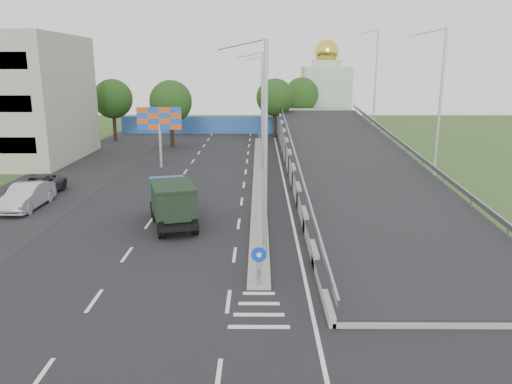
{
  "coord_description": "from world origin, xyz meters",
  "views": [
    {
      "loc": [
        0.01,
        -16.96,
        8.97
      ],
      "look_at": [
        -0.18,
        10.03,
        2.2
      ],
      "focal_mm": 35.0,
      "sensor_mm": 36.0,
      "label": 1
    }
  ],
  "objects_px": {
    "lamp_post_far": "(260,93)",
    "billboard": "(159,122)",
    "parked_car_c": "(35,187)",
    "sign_bollard": "(259,266)",
    "church": "(325,92)",
    "dump_truck": "(172,201)",
    "lamp_post_near": "(262,138)",
    "lamp_post_mid": "(261,105)",
    "parked_car_b": "(27,196)"
  },
  "relations": [
    {
      "from": "lamp_post_mid",
      "to": "dump_truck",
      "type": "height_order",
      "value": "lamp_post_mid"
    },
    {
      "from": "lamp_post_mid",
      "to": "lamp_post_far",
      "type": "xyz_separation_m",
      "value": [
        0.0,
        20.0,
        0.0
      ]
    },
    {
      "from": "parked_car_c",
      "to": "dump_truck",
      "type": "bearing_deg",
      "value": -25.76
    },
    {
      "from": "billboard",
      "to": "parked_car_b",
      "type": "distance_m",
      "value": 15.42
    },
    {
      "from": "lamp_post_far",
      "to": "dump_truck",
      "type": "relative_size",
      "value": 1.62
    },
    {
      "from": "billboard",
      "to": "sign_bollard",
      "type": "bearing_deg",
      "value": -70.79
    },
    {
      "from": "lamp_post_near",
      "to": "dump_truck",
      "type": "distance_m",
      "value": 8.42
    },
    {
      "from": "church",
      "to": "parked_car_c",
      "type": "relative_size",
      "value": 2.57
    },
    {
      "from": "dump_truck",
      "to": "sign_bollard",
      "type": "bearing_deg",
      "value": -76.71
    },
    {
      "from": "billboard",
      "to": "lamp_post_far",
      "type": "bearing_deg",
      "value": 63.16
    },
    {
      "from": "lamp_post_mid",
      "to": "church",
      "type": "bearing_deg",
      "value": 73.78
    },
    {
      "from": "lamp_post_far",
      "to": "billboard",
      "type": "distance_m",
      "value": 20.24
    },
    {
      "from": "lamp_post_near",
      "to": "lamp_post_far",
      "type": "bearing_deg",
      "value": 90.0
    },
    {
      "from": "sign_bollard",
      "to": "parked_car_b",
      "type": "relative_size",
      "value": 0.33
    },
    {
      "from": "lamp_post_mid",
      "to": "dump_truck",
      "type": "distance_m",
      "value": 16.48
    },
    {
      "from": "lamp_post_mid",
      "to": "lamp_post_far",
      "type": "distance_m",
      "value": 20.0
    },
    {
      "from": "lamp_post_near",
      "to": "billboard",
      "type": "height_order",
      "value": "lamp_post_near"
    },
    {
      "from": "lamp_post_near",
      "to": "lamp_post_mid",
      "type": "distance_m",
      "value": 20.0
    },
    {
      "from": "dump_truck",
      "to": "billboard",
      "type": "bearing_deg",
      "value": 86.27
    },
    {
      "from": "church",
      "to": "billboard",
      "type": "xyz_separation_m",
      "value": [
        -19.0,
        -32.0,
        -1.12
      ]
    },
    {
      "from": "sign_bollard",
      "to": "lamp_post_near",
      "type": "bearing_deg",
      "value": 88.36
    },
    {
      "from": "church",
      "to": "parked_car_c",
      "type": "bearing_deg",
      "value": -121.25
    },
    {
      "from": "lamp_post_near",
      "to": "church",
      "type": "bearing_deg",
      "value": 79.62
    },
    {
      "from": "parked_car_b",
      "to": "sign_bollard",
      "type": "bearing_deg",
      "value": -37.38
    },
    {
      "from": "lamp_post_mid",
      "to": "parked_car_b",
      "type": "xyz_separation_m",
      "value": [
        -15.22,
        -11.75,
        -4.97
      ]
    },
    {
      "from": "dump_truck",
      "to": "lamp_post_mid",
      "type": "bearing_deg",
      "value": 54.24
    },
    {
      "from": "sign_bollard",
      "to": "lamp_post_far",
      "type": "height_order",
      "value": "lamp_post_far"
    },
    {
      "from": "lamp_post_mid",
      "to": "billboard",
      "type": "distance_m",
      "value": 9.47
    },
    {
      "from": "lamp_post_near",
      "to": "lamp_post_mid",
      "type": "bearing_deg",
      "value": 90.0
    },
    {
      "from": "sign_bollard",
      "to": "parked_car_c",
      "type": "xyz_separation_m",
      "value": [
        -15.9,
        15.14,
        -0.29
      ]
    },
    {
      "from": "lamp_post_mid",
      "to": "parked_car_c",
      "type": "distance_m",
      "value": 18.91
    },
    {
      "from": "lamp_post_near",
      "to": "parked_car_c",
      "type": "xyz_separation_m",
      "value": [
        -16.01,
        11.31,
        -5.06
      ]
    },
    {
      "from": "lamp_post_far",
      "to": "parked_car_c",
      "type": "distance_m",
      "value": 33.24
    },
    {
      "from": "church",
      "to": "lamp_post_far",
      "type": "bearing_deg",
      "value": -125.24
    },
    {
      "from": "church",
      "to": "dump_truck",
      "type": "bearing_deg",
      "value": -107.1
    },
    {
      "from": "lamp_post_far",
      "to": "dump_truck",
      "type": "height_order",
      "value": "lamp_post_far"
    },
    {
      "from": "lamp_post_mid",
      "to": "billboard",
      "type": "relative_size",
      "value": 1.83
    },
    {
      "from": "lamp_post_far",
      "to": "parked_car_c",
      "type": "bearing_deg",
      "value": -119.17
    },
    {
      "from": "billboard",
      "to": "dump_truck",
      "type": "bearing_deg",
      "value": -77.03
    },
    {
      "from": "church",
      "to": "parked_car_c",
      "type": "xyz_separation_m",
      "value": [
        -25.9,
        -42.69,
        -4.56
      ]
    },
    {
      "from": "lamp_post_near",
      "to": "church",
      "type": "xyz_separation_m",
      "value": [
        9.89,
        54.0,
        -0.5
      ]
    },
    {
      "from": "lamp_post_far",
      "to": "billboard",
      "type": "relative_size",
      "value": 1.83
    },
    {
      "from": "sign_bollard",
      "to": "parked_car_c",
      "type": "bearing_deg",
      "value": 136.41
    },
    {
      "from": "billboard",
      "to": "parked_car_c",
      "type": "xyz_separation_m",
      "value": [
        -6.9,
        -10.69,
        -3.44
      ]
    },
    {
      "from": "lamp_post_far",
      "to": "parked_car_b",
      "type": "bearing_deg",
      "value": -115.62
    },
    {
      "from": "church",
      "to": "dump_truck",
      "type": "height_order",
      "value": "church"
    },
    {
      "from": "sign_bollard",
      "to": "lamp_post_mid",
      "type": "xyz_separation_m",
      "value": [
        0.11,
        23.83,
        4.77
      ]
    },
    {
      "from": "lamp_post_far",
      "to": "church",
      "type": "relative_size",
      "value": 0.73
    },
    {
      "from": "church",
      "to": "parked_car_b",
      "type": "height_order",
      "value": "church"
    },
    {
      "from": "lamp_post_mid",
      "to": "dump_truck",
      "type": "xyz_separation_m",
      "value": [
        -5.19,
        -15.02,
        -4.38
      ]
    }
  ]
}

